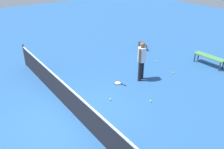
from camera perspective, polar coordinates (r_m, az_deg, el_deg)
The scene contains 11 objects.
ground_plane at distance 8.11m, azimuth -8.83°, elevation -9.84°, with size 40.00×40.00×0.00m, color #265693.
court_net at distance 7.83m, azimuth -9.09°, elevation -6.90°, with size 10.09×0.09×1.07m.
player_near_side at distance 9.83m, azimuth 7.19°, elevation 3.98°, with size 0.44×0.52×1.70m.
tennis_racket_near_player at distance 9.90m, azimuth 1.50°, elevation -2.06°, with size 0.61×0.40×0.03m.
tennis_ball_near_player at distance 10.24m, azimuth -11.94°, elevation -1.52°, with size 0.07×0.07×0.07m, color #C6E033.
tennis_ball_by_net at distance 11.07m, azimuth 14.54°, elevation 0.46°, with size 0.07×0.07×0.07m, color #C6E033.
tennis_ball_midcourt at distance 8.81m, azimuth 9.32°, elevation -6.33°, with size 0.07×0.07×0.07m, color #C6E033.
tennis_ball_baseline at distance 8.79m, azimuth -0.41°, elevation -6.01°, with size 0.07×0.07×0.07m, color #C6E033.
tennis_ball_stray_left at distance 12.10m, azimuth 10.78°, elevation 3.21°, with size 0.07×0.07×0.07m, color #C6E033.
courtside_bench at distance 12.26m, azimuth 22.40°, elevation 3.85°, with size 1.51×0.44×0.48m.
equipment_bag at distance 13.64m, azimuth 7.43°, elevation 6.73°, with size 0.84×0.62×0.28m.
Camera 1 is at (-5.90, 2.77, 4.83)m, focal length 37.91 mm.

